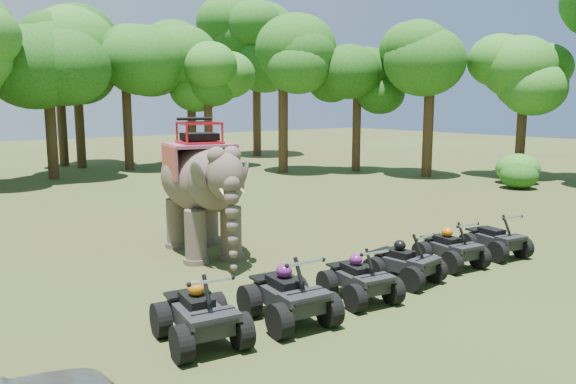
% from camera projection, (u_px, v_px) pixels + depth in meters
% --- Properties ---
extents(ground, '(110.00, 110.00, 0.00)m').
position_uv_depth(ground, '(319.00, 277.00, 13.34)').
color(ground, '#47381E').
rests_on(ground, ground).
extents(elephant, '(2.76, 4.68, 3.68)m').
position_uv_depth(elephant, '(202.00, 187.00, 15.22)').
color(elephant, brown).
rests_on(elephant, ground).
extents(atv_0, '(1.55, 1.95, 1.31)m').
position_uv_depth(atv_0, '(200.00, 306.00, 9.62)').
color(atv_0, black).
rests_on(atv_0, ground).
extents(atv_1, '(1.54, 1.96, 1.34)m').
position_uv_depth(atv_1, '(288.00, 287.00, 10.56)').
color(atv_1, black).
rests_on(atv_1, ground).
extents(atv_2, '(1.41, 1.77, 1.19)m').
position_uv_depth(atv_2, '(360.00, 273.00, 11.72)').
color(atv_2, black).
rests_on(atv_2, ground).
extents(atv_3, '(1.34, 1.72, 1.19)m').
position_uv_depth(atv_3, '(405.00, 257.00, 12.92)').
color(atv_3, black).
rests_on(atv_3, ground).
extents(atv_4, '(1.40, 1.77, 1.19)m').
position_uv_depth(atv_4, '(451.00, 243.00, 14.17)').
color(atv_4, black).
rests_on(atv_4, ground).
extents(atv_5, '(1.42, 1.77, 1.19)m').
position_uv_depth(atv_5, '(496.00, 234.00, 15.12)').
color(atv_5, black).
rests_on(atv_5, ground).
extents(tree_0, '(6.17, 6.17, 8.82)m').
position_uv_depth(tree_0, '(49.00, 96.00, 29.57)').
color(tree_0, '#195114').
rests_on(tree_0, ground).
extents(tree_1, '(5.68, 5.68, 8.11)m').
position_uv_depth(tree_1, '(127.00, 103.00, 33.69)').
color(tree_1, '#195114').
rests_on(tree_1, ground).
extents(tree_2, '(5.19, 5.19, 7.42)m').
position_uv_depth(tree_2, '(208.00, 108.00, 34.54)').
color(tree_2, '#195114').
rests_on(tree_2, ground).
extents(tree_3, '(6.24, 6.24, 8.92)m').
position_uv_depth(tree_3, '(283.00, 96.00, 32.39)').
color(tree_3, '#195114').
rests_on(tree_3, ground).
extents(tree_4, '(4.60, 4.60, 6.57)m').
position_uv_depth(tree_4, '(357.00, 116.00, 33.14)').
color(tree_4, '#195114').
rests_on(tree_4, ground).
extents(tree_5, '(6.15, 6.15, 8.78)m').
position_uv_depth(tree_5, '(429.00, 97.00, 30.53)').
color(tree_5, '#195114').
rests_on(tree_5, ground).
extents(tree_6, '(4.83, 4.83, 6.90)m').
position_uv_depth(tree_6, '(522.00, 114.00, 30.25)').
color(tree_6, '#195114').
rests_on(tree_6, ground).
extents(tree_29, '(6.02, 6.02, 8.60)m').
position_uv_depth(tree_29, '(78.00, 99.00, 34.58)').
color(tree_29, '#195114').
rests_on(tree_29, ground).
extents(tree_30, '(6.23, 6.23, 8.90)m').
position_uv_depth(tree_30, '(60.00, 96.00, 35.52)').
color(tree_30, '#195114').
rests_on(tree_30, ground).
extents(tree_32, '(7.31, 7.31, 10.45)m').
position_uv_depth(tree_32, '(257.00, 87.00, 42.32)').
color(tree_32, '#195114').
rests_on(tree_32, ground).
extents(tree_39, '(5.57, 5.57, 7.96)m').
position_uv_depth(tree_39, '(191.00, 104.00, 35.34)').
color(tree_39, '#195114').
rests_on(tree_39, ground).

